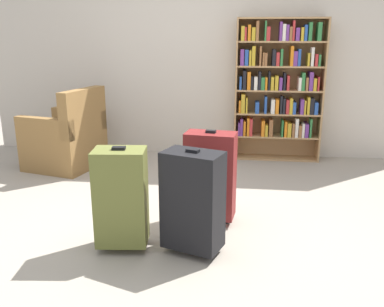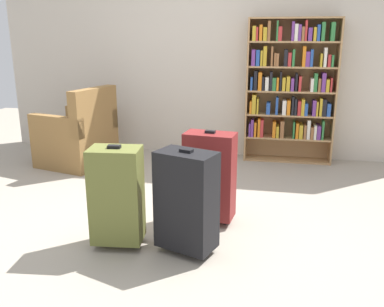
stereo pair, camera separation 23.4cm
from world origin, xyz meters
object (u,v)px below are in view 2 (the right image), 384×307
Objects in this scene: suitcase_black at (186,200)px; suitcase_dark_red at (210,176)px; mug at (125,165)px; suitcase_olive at (117,195)px; bookshelf at (290,87)px; armchair at (78,138)px.

suitcase_dark_red is at bearing 81.45° from suitcase_black.
suitcase_dark_red is (1.15, -1.19, 0.34)m from mug.
suitcase_dark_red is at bearing -45.92° from mug.
mug is 1.69m from suitcase_dark_red.
suitcase_olive is 0.50m from suitcase_black.
bookshelf is 13.71× the size of mug.
suitcase_olive is at bearing 179.94° from suitcase_black.
bookshelf is 2.09m from mug.
armchair reaches higher than suitcase_dark_red.
suitcase_dark_red is (-0.65, -1.88, -0.49)m from bookshelf.
bookshelf is 2.51m from armchair.
bookshelf is 2.18× the size of suitcase_dark_red.
bookshelf reaches higher than suitcase_black.
bookshelf is at bearing 63.02° from suitcase_olive.
suitcase_black reaches higher than mug.
armchair is at bearing 173.59° from mug.
bookshelf is 1.83× the size of armchair.
suitcase_dark_red reaches higher than suitcase_black.
suitcase_dark_red is 0.53m from suitcase_black.
suitcase_dark_red is at bearing 42.13° from suitcase_olive.
mug is (0.57, -0.06, -0.27)m from armchair.
armchair is 1.19× the size of suitcase_dark_red.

